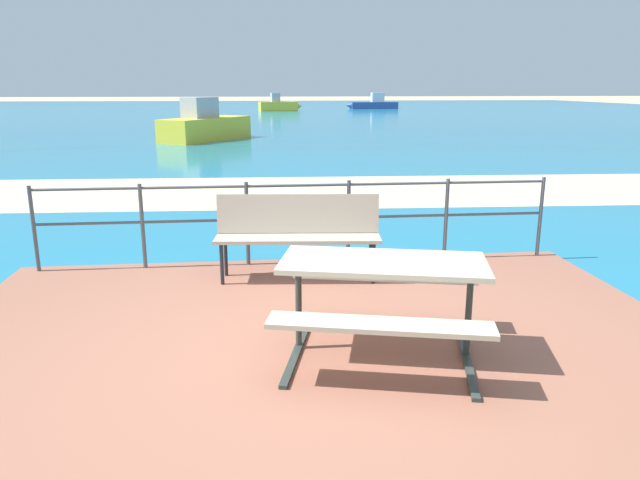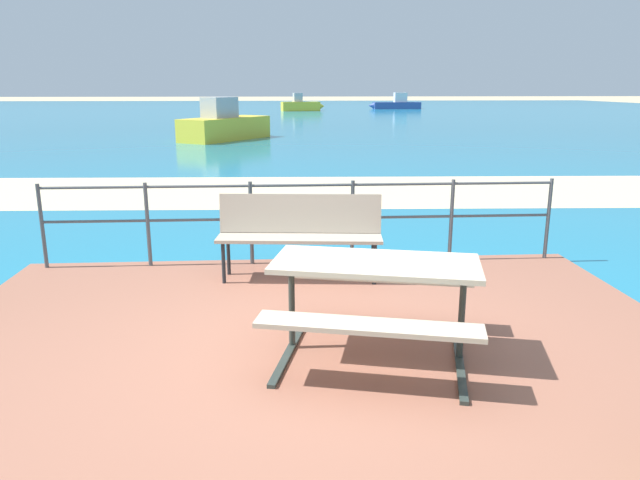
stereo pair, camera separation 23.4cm
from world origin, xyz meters
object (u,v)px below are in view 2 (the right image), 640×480
at_px(boat_near, 302,105).
at_px(boat_mid, 396,104).
at_px(picnic_table, 375,284).
at_px(park_bench, 300,228).
at_px(boat_far, 226,126).

distance_m(boat_near, boat_mid, 9.95).
height_order(boat_near, boat_mid, boat_near).
xyz_separation_m(picnic_table, boat_near, (1.21, 48.01, -0.16)).
distance_m(park_bench, boat_mid, 51.34).
xyz_separation_m(picnic_table, boat_far, (-2.81, 19.99, -0.07)).
height_order(boat_mid, boat_far, boat_far).
bearing_deg(boat_near, picnic_table, -101.58).
bearing_deg(boat_far, picnic_table, -138.41).
bearing_deg(boat_mid, park_bench, 74.97).
bearing_deg(boat_near, park_bench, -102.27).
bearing_deg(boat_mid, boat_far, 64.97).
bearing_deg(boat_far, boat_mid, 11.49).
relative_size(picnic_table, boat_far, 0.40).
bearing_deg(park_bench, boat_far, 102.55).
height_order(picnic_table, boat_near, boat_near).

